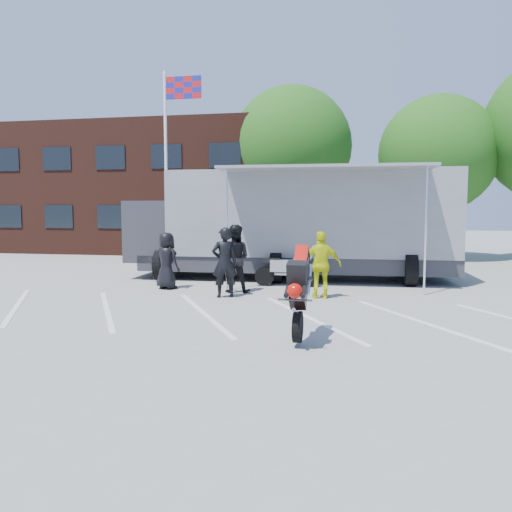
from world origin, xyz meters
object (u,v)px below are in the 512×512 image
(parked_motorcycle, at_px, (287,286))
(spectator_leather_c, at_px, (234,259))
(spectator_leather_b, at_px, (225,262))
(stunt_bike_rider, at_px, (302,337))
(spectator_leather_a, at_px, (167,261))
(spectator_hivis, at_px, (321,265))
(tree_mid, at_px, (438,154))
(tree_left, at_px, (291,147))
(flagpole, at_px, (172,144))
(transporter_truck, at_px, (295,279))

(parked_motorcycle, xyz_separation_m, spectator_leather_c, (-1.35, -1.35, 0.97))
(parked_motorcycle, xyz_separation_m, spectator_leather_b, (-1.41, -2.21, 0.95))
(stunt_bike_rider, bearing_deg, spectator_leather_a, 134.16)
(parked_motorcycle, relative_size, spectator_leather_a, 1.20)
(parked_motorcycle, height_order, spectator_leather_a, spectator_leather_a)
(spectator_leather_c, distance_m, spectator_hivis, 2.58)
(tree_mid, xyz_separation_m, parked_motorcycle, (-5.84, -9.64, -4.94))
(stunt_bike_rider, bearing_deg, tree_mid, 74.65)
(spectator_leather_b, bearing_deg, spectator_hivis, 162.95)
(tree_left, xyz_separation_m, spectator_leather_a, (-2.32, -11.77, -4.72))
(parked_motorcycle, distance_m, spectator_hivis, 2.39)
(tree_mid, distance_m, stunt_bike_rider, 17.15)
(spectator_leather_a, xyz_separation_m, spectator_hivis, (4.64, -0.74, 0.05))
(stunt_bike_rider, distance_m, spectator_leather_a, 6.77)
(flagpole, distance_m, parked_motorcycle, 8.73)
(spectator_leather_b, relative_size, spectator_leather_c, 0.98)
(spectator_leather_c, relative_size, spectator_hivis, 1.08)
(flagpole, height_order, spectator_hivis, flagpole)
(spectator_leather_a, relative_size, spectator_leather_b, 0.89)
(tree_mid, relative_size, spectator_leather_a, 4.52)
(tree_mid, bearing_deg, spectator_hivis, -112.11)
(tree_mid, bearing_deg, spectator_leather_b, -121.49)
(parked_motorcycle, height_order, spectator_leather_b, spectator_leather_b)
(tree_mid, height_order, parked_motorcycle, tree_mid)
(transporter_truck, xyz_separation_m, parked_motorcycle, (-0.07, -1.79, 0.00))
(transporter_truck, distance_m, parked_motorcycle, 1.80)
(spectator_leather_a, distance_m, spectator_leather_c, 2.14)
(stunt_bike_rider, distance_m, spectator_hivis, 4.29)
(transporter_truck, distance_m, spectator_hivis, 3.94)
(tree_left, height_order, parked_motorcycle, tree_left)
(transporter_truck, distance_m, spectator_leather_a, 4.68)
(tree_left, relative_size, stunt_bike_rider, 4.67)
(flagpole, xyz_separation_m, spectator_leather_b, (3.99, -6.85, -4.10))
(tree_left, height_order, spectator_leather_a, tree_left)
(spectator_leather_b, bearing_deg, transporter_truck, -134.68)
(flagpole, bearing_deg, stunt_bike_rider, -58.87)
(transporter_truck, relative_size, spectator_hivis, 6.37)
(spectator_leather_a, distance_m, spectator_hivis, 4.70)
(flagpole, xyz_separation_m, tree_left, (4.24, 6.00, 0.51))
(stunt_bike_rider, bearing_deg, spectator_hivis, 90.20)
(transporter_truck, height_order, spectator_leather_c, spectator_leather_c)
(spectator_leather_a, xyz_separation_m, spectator_leather_b, (2.06, -1.08, 0.10))
(tree_left, height_order, stunt_bike_rider, tree_left)
(stunt_bike_rider, xyz_separation_m, spectator_leather_c, (-2.42, 4.73, 0.97))
(spectator_leather_b, relative_size, spectator_hivis, 1.05)
(tree_mid, bearing_deg, spectator_leather_c, -123.23)
(parked_motorcycle, height_order, spectator_leather_c, spectator_leather_c)
(tree_left, height_order, spectator_hivis, tree_left)
(tree_mid, distance_m, parked_motorcycle, 12.31)
(transporter_truck, distance_m, spectator_leather_c, 3.58)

